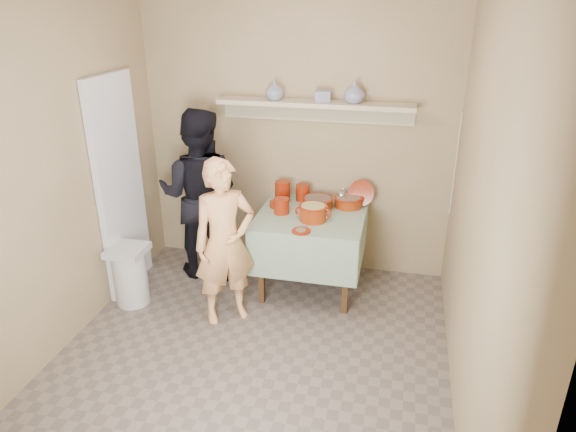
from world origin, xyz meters
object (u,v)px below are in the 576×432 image
(cazuela_rice, at_px, (313,212))
(trash_bin, at_px, (130,275))
(person_cook, at_px, (225,243))
(serving_table, at_px, (311,226))
(person_helper, at_px, (200,194))

(cazuela_rice, relative_size, trash_bin, 0.59)
(person_cook, xyz_separation_m, cazuela_rice, (0.64, 0.52, 0.13))
(person_cook, relative_size, trash_bin, 2.57)
(serving_table, xyz_separation_m, cazuela_rice, (0.04, -0.15, 0.20))
(serving_table, height_order, cazuela_rice, cazuela_rice)
(person_helper, bearing_deg, serving_table, 170.75)
(person_helper, distance_m, serving_table, 1.13)
(person_helper, xyz_separation_m, trash_bin, (-0.42, -0.70, -0.55))
(cazuela_rice, bearing_deg, trash_bin, -162.42)
(cazuela_rice, distance_m, trash_bin, 1.74)
(person_cook, xyz_separation_m, serving_table, (0.60, 0.67, -0.08))
(person_cook, bearing_deg, serving_table, 11.58)
(cazuela_rice, bearing_deg, person_cook, -140.94)
(person_helper, xyz_separation_m, serving_table, (1.11, -0.06, -0.19))
(serving_table, relative_size, trash_bin, 1.74)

